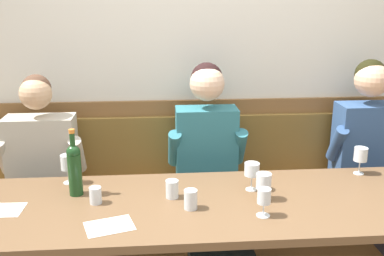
{
  "coord_description": "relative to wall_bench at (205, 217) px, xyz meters",
  "views": [
    {
      "loc": [
        -0.31,
        -1.87,
        1.72
      ],
      "look_at": [
        -0.12,
        0.45,
        1.02
      ],
      "focal_mm": 42.05,
      "sensor_mm": 36.0,
      "label": 1
    }
  ],
  "objects": [
    {
      "name": "tasting_sheet_right_guest",
      "position": [
        -0.53,
        -0.88,
        0.45
      ],
      "size": [
        0.24,
        0.2,
        0.0
      ],
      "primitive_type": "cube",
      "rotation": [
        0.0,
        0.0,
        0.29
      ],
      "color": "white",
      "rests_on": "dining_table"
    },
    {
      "name": "wine_bottle_clear_water",
      "position": [
        -0.73,
        -0.53,
        0.59
      ],
      "size": [
        0.07,
        0.07,
        0.35
      ],
      "color": "#183E1B",
      "rests_on": "dining_table"
    },
    {
      "name": "tasting_sheet_left_guest",
      "position": [
        -1.07,
        -0.68,
        0.45
      ],
      "size": [
        0.22,
        0.16,
        0.0
      ],
      "primitive_type": "cube",
      "rotation": [
        0.0,
        0.0,
        -0.04
      ],
      "color": "white",
      "rests_on": "dining_table"
    },
    {
      "name": "room_wall_back",
      "position": [
        0.0,
        0.26,
        1.12
      ],
      "size": [
        6.8,
        0.08,
        2.8
      ],
      "primitive_type": "cube",
      "color": "silver",
      "rests_on": "ground"
    },
    {
      "name": "water_tumbler_center",
      "position": [
        -0.24,
        -0.61,
        0.49
      ],
      "size": [
        0.07,
        0.07,
        0.09
      ],
      "primitive_type": "cylinder",
      "color": "silver",
      "rests_on": "dining_table"
    },
    {
      "name": "wine_glass_by_bottle",
      "position": [
        -0.8,
        -0.38,
        0.56
      ],
      "size": [
        0.07,
        0.07,
        0.16
      ],
      "color": "silver",
      "rests_on": "dining_table"
    },
    {
      "name": "wine_glass_center_rear",
      "position": [
        0.84,
        -0.38,
        0.56
      ],
      "size": [
        0.08,
        0.08,
        0.16
      ],
      "color": "silver",
      "rests_on": "dining_table"
    },
    {
      "name": "person_left_seat",
      "position": [
        -1.02,
        -0.37,
        0.32
      ],
      "size": [
        0.52,
        1.21,
        1.26
      ],
      "color": "#2A3535",
      "rests_on": "ground"
    },
    {
      "name": "wine_glass_right_end",
      "position": [
        0.21,
        -0.67,
        0.54
      ],
      "size": [
        0.08,
        0.08,
        0.14
      ],
      "color": "silver",
      "rests_on": "dining_table"
    },
    {
      "name": "wine_glass_near_bucket",
      "position": [
        0.18,
        -0.55,
        0.55
      ],
      "size": [
        0.08,
        0.08,
        0.15
      ],
      "color": "silver",
      "rests_on": "dining_table"
    },
    {
      "name": "water_tumbler_right",
      "position": [
        -0.16,
        -0.74,
        0.49
      ],
      "size": [
        0.06,
        0.06,
        0.1
      ],
      "primitive_type": "cylinder",
      "color": "silver",
      "rests_on": "dining_table"
    },
    {
      "name": "person_center_right_seat",
      "position": [
        0.0,
        -0.34,
        0.37
      ],
      "size": [
        0.49,
        1.22,
        1.32
      ],
      "color": "#373037",
      "rests_on": "ground"
    },
    {
      "name": "wood_wainscot_panel",
      "position": [
        0.0,
        0.21,
        0.24
      ],
      "size": [
        6.8,
        0.03,
        1.04
      ],
      "primitive_type": "cube",
      "color": "brown",
      "rests_on": "ground"
    },
    {
      "name": "wall_bench",
      "position": [
        0.0,
        0.0,
        0.0
      ],
      "size": [
        2.82,
        0.42,
        0.94
      ],
      "color": "brown",
      "rests_on": "ground"
    },
    {
      "name": "wine_glass_center_front",
      "position": [
        0.18,
        -0.84,
        0.54
      ],
      "size": [
        0.06,
        0.06,
        0.14
      ],
      "color": "silver",
      "rests_on": "dining_table"
    },
    {
      "name": "water_tumbler_left",
      "position": [
        -0.62,
        -0.64,
        0.49
      ],
      "size": [
        0.06,
        0.06,
        0.08
      ],
      "primitive_type": "cylinder",
      "color": "silver",
      "rests_on": "dining_table"
    },
    {
      "name": "dining_table",
      "position": [
        0.0,
        -0.67,
        0.37
      ],
      "size": [
        2.52,
        0.77,
        0.73
      ],
      "color": "brown",
      "rests_on": "ground"
    }
  ]
}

